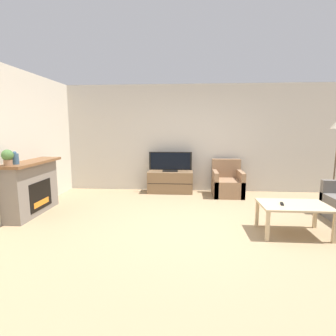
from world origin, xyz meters
TOP-DOWN VIEW (x-y plane):
  - ground_plane at (0.00, 0.00)m, footprint 24.00×24.00m
  - wall_back at (0.00, 2.62)m, footprint 12.00×0.06m
  - fireplace at (-3.15, 0.48)m, footprint 0.46×1.42m
  - mantel_vase_left at (-3.13, 0.06)m, footprint 0.12×0.12m
  - potted_plant at (-3.13, -0.12)m, footprint 0.18×0.18m
  - tv_stand at (-0.64, 2.32)m, footprint 1.12×0.47m
  - tv at (-0.64, 2.32)m, footprint 1.06×0.18m
  - armchair at (0.75, 2.14)m, footprint 0.70×0.76m
  - coffee_table at (1.41, -0.16)m, footprint 1.01×0.65m
  - remote at (1.22, -0.18)m, footprint 0.07×0.16m

SIDE VIEW (x-z plane):
  - ground_plane at x=0.00m, z-range 0.00..0.00m
  - tv_stand at x=-0.64m, z-range 0.00..0.54m
  - armchair at x=0.75m, z-range -0.15..0.71m
  - coffee_table at x=1.41m, z-range 0.18..0.65m
  - remote at x=1.22m, z-range 0.48..0.50m
  - fireplace at x=-3.15m, z-range 0.01..1.02m
  - tv at x=-0.64m, z-range 0.52..1.01m
  - mantel_vase_left at x=-3.13m, z-range 1.00..1.22m
  - potted_plant at x=-3.13m, z-range 1.03..1.29m
  - wall_back at x=0.00m, z-range 0.00..2.70m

